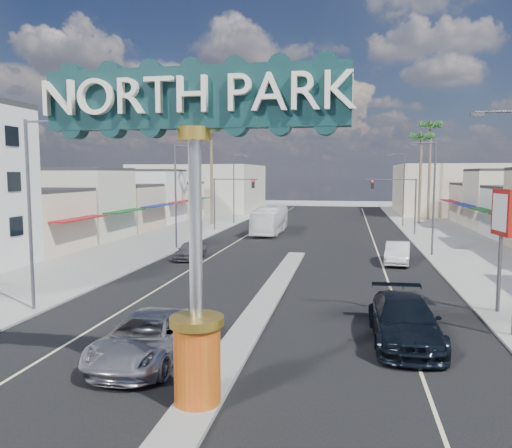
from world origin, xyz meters
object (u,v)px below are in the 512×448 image
at_px(traffic_signal_right, 398,195).
at_px(streetlight_l_mid, 177,191).
at_px(city_bus, 270,220).
at_px(car_parked_left, 190,250).
at_px(palm_right_mid, 421,141).
at_px(bank_pylon_sign, 502,219).
at_px(streetlight_l_far, 235,185).
at_px(gateway_sign, 195,196).
at_px(traffic_signal_left, 230,194).
at_px(streetlight_r_mid, 432,192).
at_px(palm_left_far, 211,134).
at_px(suv_left, 148,337).
at_px(car_parked_right, 398,253).
at_px(streetlight_l_near, 32,205).
at_px(streetlight_r_far, 402,186).
at_px(palm_right_far, 431,131).
at_px(suv_right, 404,320).

xyz_separation_m(traffic_signal_right, streetlight_l_mid, (-19.62, -13.99, 0.79)).
bearing_deg(city_bus, car_parked_left, -100.27).
distance_m(streetlight_l_mid, palm_right_mid, 35.44).
bearing_deg(bank_pylon_sign, streetlight_l_far, 110.80).
distance_m(gateway_sign, bank_pylon_sign, 16.02).
xyz_separation_m(traffic_signal_left, streetlight_l_far, (-1.25, 8.01, 0.79)).
xyz_separation_m(streetlight_l_mid, streetlight_r_mid, (20.87, 0.00, 0.00)).
bearing_deg(traffic_signal_right, palm_left_far, 164.85).
relative_size(streetlight_l_far, suv_left, 1.53).
distance_m(gateway_sign, car_parked_right, 25.90).
bearing_deg(bank_pylon_sign, gateway_sign, -141.81).
distance_m(traffic_signal_right, streetlight_l_far, 21.20).
bearing_deg(streetlight_l_near, gateway_sign, -37.55).
xyz_separation_m(streetlight_l_far, car_parked_right, (18.05, -25.80, -4.28)).
relative_size(gateway_sign, traffic_signal_left, 1.53).
relative_size(traffic_signal_right, streetlight_l_mid, 0.67).
xyz_separation_m(traffic_signal_right, streetlight_l_far, (-19.62, 8.01, 0.79)).
bearing_deg(car_parked_right, streetlight_r_mid, 60.51).
bearing_deg(streetlight_l_far, car_parked_right, -55.03).
relative_size(streetlight_r_far, palm_right_far, 0.64).
bearing_deg(city_bus, suv_right, -72.00).
bearing_deg(streetlight_l_far, palm_left_far, -142.08).
bearing_deg(streetlight_r_far, car_parked_right, -96.23).
bearing_deg(gateway_sign, palm_left_far, 105.15).
height_order(traffic_signal_left, streetlight_l_near, streetlight_l_near).
height_order(streetlight_r_far, car_parked_right, streetlight_r_far).
distance_m(traffic_signal_right, suv_right, 35.65).
height_order(traffic_signal_right, palm_left_far, palm_left_far).
bearing_deg(city_bus, suv_left, -86.85).
height_order(traffic_signal_left, car_parked_left, traffic_signal_left).
bearing_deg(palm_right_mid, streetlight_l_mid, -132.03).
relative_size(gateway_sign, palm_right_mid, 0.76).
bearing_deg(bank_pylon_sign, palm_right_far, 76.94).
xyz_separation_m(streetlight_r_mid, streetlight_r_far, (0.00, 22.00, 0.00)).
distance_m(traffic_signal_left, streetlight_l_near, 34.03).
relative_size(traffic_signal_right, suv_left, 1.02).
relative_size(streetlight_r_mid, suv_left, 1.53).
bearing_deg(gateway_sign, city_bus, 96.14).
xyz_separation_m(streetlight_l_far, suv_left, (7.66, -46.89, -4.25)).
distance_m(traffic_signal_left, palm_right_far, 31.22).
xyz_separation_m(streetlight_l_far, city_bus, (6.04, -9.14, -3.59)).
distance_m(palm_right_mid, bank_pylon_sign, 42.94).
xyz_separation_m(car_parked_right, city_bus, (-12.01, 16.66, 0.69)).
distance_m(streetlight_l_mid, car_parked_right, 18.93).
bearing_deg(streetlight_r_mid, streetlight_l_mid, 180.00).
bearing_deg(streetlight_r_far, streetlight_r_mid, -90.00).
bearing_deg(palm_right_far, streetlight_r_mid, -98.12).
distance_m(streetlight_r_far, suv_left, 48.90).
height_order(streetlight_l_far, streetlight_r_far, same).
height_order(streetlight_r_far, palm_left_far, palm_left_far).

